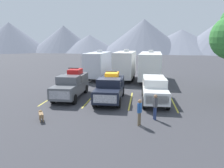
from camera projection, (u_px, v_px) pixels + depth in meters
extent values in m
plane|color=#38383D|center=(110.00, 100.00, 18.17)|extent=(240.00, 240.00, 0.00)
cube|color=#595B60|center=(71.00, 88.00, 18.64)|extent=(2.07, 5.50, 0.95)
cube|color=#595B60|center=(63.00, 87.00, 16.63)|extent=(1.92, 1.56, 0.08)
cube|color=#595B60|center=(69.00, 80.00, 17.99)|extent=(1.88, 1.45, 0.73)
cube|color=slate|center=(66.00, 81.00, 17.43)|extent=(1.74, 0.24, 0.54)
cube|color=#595B60|center=(75.00, 77.00, 19.92)|extent=(1.97, 2.55, 0.61)
cube|color=silver|center=(59.00, 95.00, 16.01)|extent=(1.67, 0.09, 0.66)
cylinder|color=black|center=(74.00, 99.00, 16.82)|extent=(0.29, 0.82, 0.81)
cylinder|color=black|center=(53.00, 98.00, 17.05)|extent=(0.29, 0.82, 0.81)
cylinder|color=black|center=(86.00, 89.00, 20.43)|extent=(0.29, 0.82, 0.81)
cylinder|color=black|center=(68.00, 88.00, 20.66)|extent=(0.29, 0.82, 0.81)
cube|color=red|center=(75.00, 71.00, 19.81)|extent=(1.11, 1.63, 0.45)
cylinder|color=black|center=(78.00, 72.00, 19.22)|extent=(0.19, 0.44, 0.44)
cylinder|color=black|center=(69.00, 72.00, 19.33)|extent=(0.19, 0.44, 0.44)
cylinder|color=black|center=(81.00, 71.00, 20.29)|extent=(0.19, 0.44, 0.44)
cylinder|color=black|center=(73.00, 71.00, 20.40)|extent=(0.19, 0.44, 0.44)
cube|color=black|center=(74.00, 68.00, 19.29)|extent=(0.99, 0.10, 0.08)
cube|color=black|center=(110.00, 91.00, 17.60)|extent=(2.15, 5.38, 0.89)
cube|color=black|center=(106.00, 91.00, 15.63)|extent=(2.00, 1.53, 0.08)
cube|color=black|center=(109.00, 83.00, 16.97)|extent=(1.95, 1.42, 0.72)
cube|color=slate|center=(108.00, 84.00, 16.42)|extent=(1.81, 0.24, 0.54)
cube|color=black|center=(112.00, 80.00, 18.86)|extent=(2.05, 2.49, 0.50)
cube|color=silver|center=(105.00, 99.00, 15.02)|extent=(1.75, 0.09, 0.62)
cylinder|color=black|center=(119.00, 103.00, 15.80)|extent=(0.29, 0.85, 0.84)
cylinder|color=black|center=(95.00, 102.00, 16.04)|extent=(0.29, 0.85, 0.84)
cylinder|color=black|center=(123.00, 91.00, 19.33)|extent=(0.29, 0.85, 0.84)
cylinder|color=black|center=(103.00, 91.00, 19.57)|extent=(0.29, 0.85, 0.84)
cube|color=orange|center=(112.00, 75.00, 18.76)|extent=(1.16, 1.59, 0.45)
cylinder|color=black|center=(116.00, 76.00, 18.18)|extent=(0.19, 0.44, 0.44)
cylinder|color=black|center=(106.00, 76.00, 18.29)|extent=(0.19, 0.44, 0.44)
cylinder|color=black|center=(118.00, 74.00, 19.23)|extent=(0.19, 0.44, 0.44)
cylinder|color=black|center=(108.00, 74.00, 19.34)|extent=(0.19, 0.44, 0.44)
cube|color=black|center=(111.00, 71.00, 18.25)|extent=(1.03, 0.10, 0.08)
cube|color=white|center=(155.00, 92.00, 17.28)|extent=(2.01, 5.43, 0.90)
cube|color=white|center=(157.00, 92.00, 15.30)|extent=(1.86, 1.54, 0.08)
cube|color=white|center=(155.00, 83.00, 16.65)|extent=(1.82, 1.43, 0.72)
cube|color=slate|center=(156.00, 84.00, 16.10)|extent=(1.68, 0.24, 0.54)
cube|color=white|center=(154.00, 80.00, 18.54)|extent=(1.92, 2.51, 0.60)
cube|color=silver|center=(157.00, 100.00, 14.68)|extent=(1.62, 0.09, 0.63)
cylinder|color=black|center=(168.00, 104.00, 15.48)|extent=(0.30, 0.89, 0.88)
cylinder|color=black|center=(144.00, 103.00, 15.70)|extent=(0.30, 0.89, 0.88)
cylinder|color=black|center=(163.00, 92.00, 19.04)|extent=(0.30, 0.89, 0.88)
cylinder|color=black|center=(143.00, 91.00, 19.27)|extent=(0.30, 0.89, 0.88)
cube|color=gold|center=(53.00, 97.00, 18.92)|extent=(0.12, 5.50, 0.01)
cube|color=gold|center=(91.00, 99.00, 18.41)|extent=(0.12, 5.50, 0.01)
cube|color=gold|center=(131.00, 100.00, 17.89)|extent=(0.12, 5.50, 0.01)
cube|color=gold|center=(173.00, 102.00, 17.38)|extent=(0.12, 5.50, 0.01)
cube|color=silver|center=(98.00, 64.00, 27.69)|extent=(2.71, 6.39, 3.04)
cube|color=brown|center=(90.00, 63.00, 27.89)|extent=(0.35, 6.01, 0.24)
cube|color=silver|center=(100.00, 51.00, 28.25)|extent=(0.64, 0.73, 0.30)
cube|color=#333333|center=(90.00, 82.00, 24.46)|extent=(0.19, 1.20, 0.12)
cylinder|color=black|center=(105.00, 77.00, 27.09)|extent=(0.26, 0.77, 0.76)
cylinder|color=black|center=(89.00, 77.00, 27.52)|extent=(0.26, 0.77, 0.76)
cylinder|color=black|center=(107.00, 76.00, 28.54)|extent=(0.26, 0.77, 0.76)
cylinder|color=black|center=(92.00, 75.00, 28.97)|extent=(0.26, 0.77, 0.76)
cube|color=white|center=(125.00, 64.00, 26.84)|extent=(2.66, 6.22, 3.18)
cube|color=#4C6B99|center=(116.00, 63.00, 27.04)|extent=(0.34, 5.85, 0.24)
cube|color=silver|center=(126.00, 50.00, 27.37)|extent=(0.64, 0.73, 0.30)
cube|color=#333333|center=(120.00, 83.00, 23.71)|extent=(0.19, 1.20, 0.12)
cylinder|color=black|center=(132.00, 79.00, 26.28)|extent=(0.26, 0.77, 0.76)
cylinder|color=black|center=(116.00, 78.00, 26.70)|extent=(0.26, 0.77, 0.76)
cylinder|color=black|center=(134.00, 77.00, 27.69)|extent=(0.26, 0.77, 0.76)
cylinder|color=black|center=(118.00, 76.00, 28.11)|extent=(0.26, 0.77, 0.76)
cube|color=white|center=(150.00, 65.00, 26.40)|extent=(3.02, 8.12, 3.07)
cube|color=#4C6B99|center=(140.00, 64.00, 26.63)|extent=(0.45, 7.66, 0.24)
cube|color=silver|center=(151.00, 51.00, 27.21)|extent=(0.64, 0.73, 0.30)
cube|color=#333333|center=(149.00, 86.00, 22.35)|extent=(0.19, 1.20, 0.12)
cylinder|color=black|center=(159.00, 80.00, 25.59)|extent=(0.26, 0.77, 0.76)
cylinder|color=black|center=(140.00, 79.00, 26.06)|extent=(0.26, 0.77, 0.76)
cylinder|color=black|center=(159.00, 77.00, 27.43)|extent=(0.26, 0.77, 0.76)
cylinder|color=black|center=(141.00, 76.00, 27.90)|extent=(0.26, 0.77, 0.76)
cylinder|color=#726047|center=(140.00, 119.00, 12.57)|extent=(0.12, 0.12, 0.83)
cylinder|color=#726047|center=(139.00, 119.00, 12.43)|extent=(0.12, 0.12, 0.83)
cube|color=#2659A5|center=(140.00, 108.00, 12.36)|extent=(0.28, 0.30, 0.59)
sphere|color=#9E704C|center=(140.00, 101.00, 12.28)|extent=(0.22, 0.22, 0.22)
cylinder|color=#2659A5|center=(141.00, 108.00, 12.47)|extent=(0.10, 0.10, 0.53)
cylinder|color=#2659A5|center=(139.00, 109.00, 12.26)|extent=(0.10, 0.10, 0.53)
cylinder|color=navy|center=(155.00, 114.00, 13.35)|extent=(0.12, 0.12, 0.86)
cylinder|color=navy|center=(154.00, 113.00, 13.51)|extent=(0.12, 0.12, 0.86)
cube|color=#4C4C51|center=(155.00, 103.00, 13.28)|extent=(0.29, 0.31, 0.61)
sphere|color=#9E704C|center=(156.00, 96.00, 13.20)|extent=(0.23, 0.23, 0.23)
cylinder|color=#4C4C51|center=(156.00, 104.00, 13.16)|extent=(0.10, 0.10, 0.55)
cylinder|color=#4C4C51|center=(154.00, 102.00, 13.42)|extent=(0.10, 0.10, 0.55)
cube|color=olive|center=(41.00, 115.00, 13.21)|extent=(0.59, 0.72, 0.23)
sphere|color=olive|center=(40.00, 112.00, 13.53)|extent=(0.25, 0.25, 0.25)
cylinder|color=olive|center=(42.00, 116.00, 12.86)|extent=(0.12, 0.16, 0.20)
cylinder|color=olive|center=(40.00, 118.00, 13.45)|extent=(0.06, 0.06, 0.29)
cylinder|color=olive|center=(42.00, 117.00, 13.51)|extent=(0.06, 0.06, 0.29)
cylinder|color=olive|center=(40.00, 120.00, 13.01)|extent=(0.06, 0.06, 0.29)
cylinder|color=olive|center=(43.00, 120.00, 13.08)|extent=(0.06, 0.06, 0.29)
cone|color=slate|center=(10.00, 37.00, 99.26)|extent=(37.65, 37.65, 13.99)
cone|color=slate|center=(64.00, 39.00, 101.95)|extent=(32.59, 32.59, 12.70)
cone|color=slate|center=(90.00, 43.00, 97.70)|extent=(28.84, 28.84, 8.09)
cone|color=slate|center=(144.00, 36.00, 94.50)|extent=(39.89, 39.89, 14.94)
cone|color=slate|center=(181.00, 41.00, 94.34)|extent=(41.55, 41.55, 10.37)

